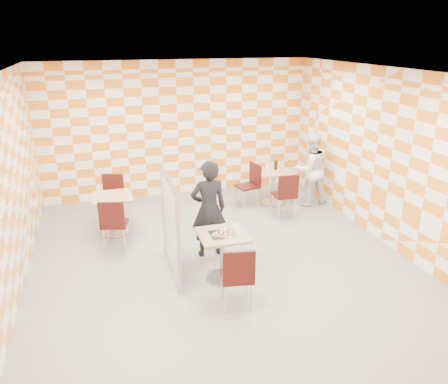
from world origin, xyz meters
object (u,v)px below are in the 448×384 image
at_px(man_dark, 209,209).
at_px(chair_empty_near, 113,221).
at_px(chair_second_front, 286,192).
at_px(sport_bottle, 268,166).
at_px(chair_empty_far, 113,194).
at_px(man_white, 310,169).
at_px(chair_second_side, 251,182).
at_px(soda_bottle, 276,165).
at_px(second_table, 273,181).
at_px(main_table, 223,248).
at_px(empty_table, 113,208).
at_px(partition, 170,225).
at_px(chair_main_front, 238,274).

bearing_deg(man_dark, chair_empty_near, -22.98).
relative_size(chair_second_front, sport_bottle, 4.62).
relative_size(chair_empty_far, man_white, 0.58).
xyz_separation_m(chair_second_side, man_white, (1.24, -0.27, 0.25)).
xyz_separation_m(chair_second_front, chair_empty_far, (-3.32, 0.87, 0.00)).
relative_size(chair_empty_far, soda_bottle, 4.02).
distance_m(second_table, chair_empty_near, 3.66).
height_order(main_table, soda_bottle, soda_bottle).
distance_m(man_white, sport_bottle, 0.91).
xyz_separation_m(second_table, chair_empty_near, (-3.43, -1.28, 0.04)).
bearing_deg(chair_empty_far, empty_table, -91.95).
height_order(partition, sport_bottle, partition).
xyz_separation_m(chair_empty_far, man_dark, (1.45, -1.95, 0.27)).
xyz_separation_m(main_table, empty_table, (-1.47, 2.10, 0.00)).
xyz_separation_m(main_table, chair_second_side, (1.43, 2.73, 0.04)).
height_order(empty_table, soda_bottle, soda_bottle).
height_order(chair_main_front, chair_empty_far, same).
distance_m(partition, soda_bottle, 3.57).
relative_size(second_table, chair_main_front, 0.81).
distance_m(empty_table, soda_bottle, 3.55).
xyz_separation_m(chair_main_front, sport_bottle, (1.86, 3.61, 0.29)).
bearing_deg(second_table, chair_second_side, 177.61).
bearing_deg(chair_second_front, man_dark, -150.02).
distance_m(chair_main_front, man_white, 4.24).
height_order(second_table, chair_second_side, chair_second_side).
height_order(chair_second_front, man_white, man_white).
relative_size(partition, man_white, 0.98).
height_order(second_table, partition, partition).
xyz_separation_m(chair_main_front, chair_empty_far, (-1.41, 3.59, 0.00)).
bearing_deg(empty_table, second_table, 10.07).
height_order(chair_main_front, soda_bottle, soda_bottle).
height_order(chair_empty_far, man_white, man_white).
xyz_separation_m(chair_empty_near, chair_empty_far, (0.06, 1.35, 0.00)).
xyz_separation_m(chair_main_front, soda_bottle, (2.04, 3.58, 0.31)).
height_order(chair_second_side, chair_empty_far, same).
height_order(chair_second_front, soda_bottle, soda_bottle).
bearing_deg(soda_bottle, chair_empty_near, -159.03).
height_order(chair_second_side, partition, partition).
bearing_deg(second_table, empty_table, -169.93).
xyz_separation_m(main_table, sport_bottle, (1.82, 2.79, 0.33)).
height_order(main_table, sport_bottle, sport_bottle).
xyz_separation_m(empty_table, chair_second_front, (3.34, -0.20, 0.04)).
distance_m(chair_empty_far, man_dark, 2.45).
height_order(chair_main_front, chair_second_side, same).
relative_size(chair_second_front, chair_second_side, 1.00).
relative_size(chair_empty_near, soda_bottle, 4.02).
xyz_separation_m(second_table, man_white, (0.74, -0.25, 0.28)).
xyz_separation_m(main_table, second_table, (1.93, 2.71, 0.00)).
relative_size(man_white, soda_bottle, 6.88).
bearing_deg(main_table, chair_empty_far, 117.54).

